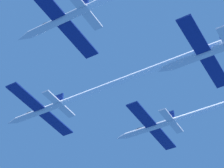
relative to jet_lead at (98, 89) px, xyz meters
The scene contains 2 objects.
jet_lead is the anchor object (origin of this frame).
jet_right_wing 21.73m from the jet_lead, 44.75° to the right, with size 17.89×48.86×2.96m.
Camera 1 is at (-49.97, -44.85, -49.52)m, focal length 69.75 mm.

